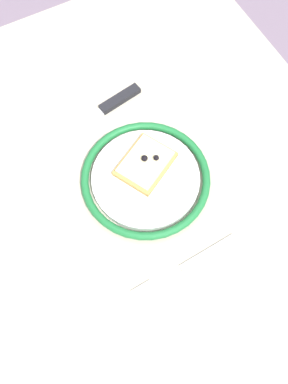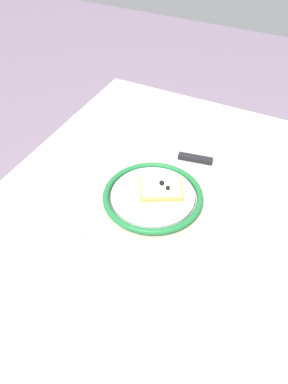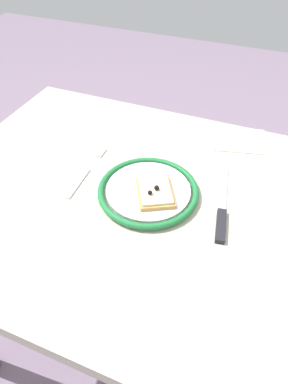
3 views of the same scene
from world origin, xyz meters
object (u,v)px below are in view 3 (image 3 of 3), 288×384
dining_table (138,219)px  napkin (240,140)px  plate (148,191)px  knife (222,215)px  fork (87,171)px  pizza_slice_near (156,191)px

dining_table → napkin: size_ratio=6.83×
plate → knife: plate is taller
fork → pizza_slice_near: bearing=-7.7°
dining_table → fork: 0.18m
fork → napkin: same height
knife → napkin: 0.30m
plate → pizza_slice_near: (0.02, -0.01, 0.01)m
knife → fork: 0.35m
knife → pizza_slice_near: bearing=-178.9°
plate → pizza_slice_near: 0.03m
pizza_slice_near → napkin: (0.14, 0.30, -0.02)m
plate → pizza_slice_near: size_ratio=1.87×
dining_table → napkin: bearing=59.0°
plate → napkin: 0.33m
knife → plate: bearing=178.1°
napkin → dining_table: bearing=-121.0°
dining_table → napkin: (0.18, 0.30, 0.09)m
napkin → fork: bearing=-140.4°
fork → napkin: 0.43m
pizza_slice_near → fork: 0.20m
pizza_slice_near → plate: bearing=158.0°
dining_table → pizza_slice_near: (0.04, 0.00, 0.11)m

